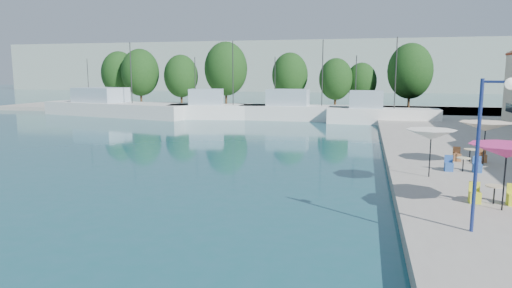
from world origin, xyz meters
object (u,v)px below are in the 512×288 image
(trawler_03, at_px, (304,111))
(umbrella_cream, at_px, (486,127))
(trawler_01, at_px, (116,108))
(umbrella_white, at_px, (431,135))
(trawler_02, at_px, (220,110))
(umbrella_pink, at_px, (507,151))
(street_lamp, at_px, (490,127))
(trawler_04, at_px, (380,115))

(trawler_03, bearing_deg, umbrella_cream, -64.13)
(trawler_01, height_order, umbrella_white, trawler_01)
(trawler_02, bearing_deg, trawler_01, 165.30)
(umbrella_white, bearing_deg, umbrella_pink, -69.92)
(street_lamp, bearing_deg, umbrella_cream, 100.44)
(umbrella_pink, relative_size, umbrella_white, 1.11)
(umbrella_white, height_order, umbrella_cream, umbrella_cream)
(trawler_01, height_order, street_lamp, trawler_01)
(trawler_02, bearing_deg, street_lamp, -72.03)
(trawler_01, xyz_separation_m, trawler_04, (34.99, -2.36, 0.00))
(trawler_02, distance_m, umbrella_white, 38.21)
(trawler_04, relative_size, umbrella_cream, 4.40)
(umbrella_pink, distance_m, umbrella_white, 5.72)
(trawler_03, distance_m, trawler_04, 9.30)
(trawler_03, distance_m, umbrella_white, 34.41)
(trawler_04, xyz_separation_m, umbrella_pink, (3.59, -35.69, 1.81))
(trawler_02, height_order, trawler_04, same)
(trawler_04, relative_size, street_lamp, 2.49)
(trawler_01, xyz_separation_m, trawler_02, (15.26, -1.03, 0.00))
(umbrella_pink, bearing_deg, trawler_02, 122.21)
(trawler_02, distance_m, trawler_04, 19.78)
(trawler_04, bearing_deg, umbrella_white, -86.42)
(umbrella_pink, relative_size, street_lamp, 0.54)
(trawler_04, bearing_deg, umbrella_pink, -83.75)
(trawler_01, bearing_deg, trawler_03, 13.06)
(trawler_04, distance_m, umbrella_pink, 35.91)
(trawler_01, bearing_deg, street_lamp, -34.72)
(trawler_01, distance_m, trawler_03, 26.00)
(umbrella_pink, xyz_separation_m, street_lamp, (-1.36, -2.94, 1.21))
(trawler_03, relative_size, trawler_04, 1.35)
(trawler_04, bearing_deg, trawler_01, 176.65)
(trawler_04, distance_m, umbrella_white, 30.40)
(trawler_04, bearing_deg, trawler_03, 165.74)
(trawler_04, height_order, umbrella_cream, trawler_04)
(trawler_04, height_order, umbrella_pink, trawler_04)
(umbrella_pink, bearing_deg, trawler_04, 95.74)
(umbrella_cream, relative_size, street_lamp, 0.57)
(umbrella_cream, bearing_deg, umbrella_white, -131.95)
(street_lamp, bearing_deg, trawler_02, 142.04)
(trawler_03, bearing_deg, trawler_01, -179.84)
(trawler_02, height_order, umbrella_pink, trawler_02)
(umbrella_pink, bearing_deg, umbrella_cream, 81.39)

